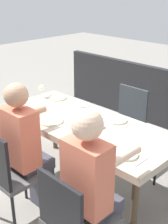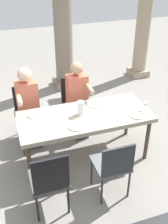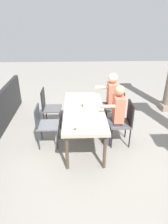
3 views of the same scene
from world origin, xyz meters
The scene contains 24 objects.
ground_plane centered at (0.00, 0.00, 0.00)m, with size 16.00×16.00×0.00m, color gray.
dining_table centered at (0.00, 0.00, 0.71)m, with size 1.94×0.83×0.78m.
chair_west_north centered at (-0.72, 0.84, 0.54)m, with size 0.44×0.44×0.92m.
chair_west_south centered at (-0.72, -0.84, 0.54)m, with size 0.44×0.44×0.95m.
chair_mid_north centered at (0.10, 0.84, 0.55)m, with size 0.44×0.44×0.95m.
chair_mid_south centered at (0.10, -0.83, 0.53)m, with size 0.44×0.44×0.90m.
diner_woman_green centered at (0.10, 0.63, 0.71)m, with size 0.35×0.49×1.32m.
diner_man_white centered at (-0.72, 0.64, 0.72)m, with size 0.35×0.50×1.33m.
stone_column_centre centered at (0.37, 2.55, 1.39)m, with size 0.51×0.51×2.83m.
stone_column_far centered at (2.31, 2.55, 1.48)m, with size 0.44×0.44×3.01m.
plate_0 centered at (-0.69, 0.22, 0.79)m, with size 0.20×0.20×0.02m.
fork_0 centered at (-0.84, 0.22, 0.78)m, with size 0.02×0.17×0.01m, color silver.
spoon_0 centered at (-0.54, 0.22, 0.78)m, with size 0.02×0.17×0.01m, color silver.
plate_1 centered at (-0.21, -0.25, 0.79)m, with size 0.21×0.21×0.02m.
fork_1 centered at (-0.36, -0.25, 0.78)m, with size 0.02×0.17×0.01m, color silver.
spoon_1 centered at (-0.06, -0.25, 0.78)m, with size 0.02×0.17×0.01m, color silver.
plate_2 centered at (0.24, 0.23, 0.79)m, with size 0.24×0.24×0.02m.
fork_2 centered at (0.09, 0.23, 0.78)m, with size 0.02×0.17×0.01m, color silver.
spoon_2 centered at (0.39, 0.23, 0.78)m, with size 0.02×0.17×0.01m, color silver.
plate_3 centered at (0.71, -0.25, 0.79)m, with size 0.21×0.21×0.02m.
wine_glass_3 centered at (0.88, -0.15, 0.89)m, with size 0.07×0.07×0.15m.
fork_3 centered at (0.56, -0.25, 0.78)m, with size 0.02×0.17×0.01m, color silver.
spoon_3 centered at (0.86, -0.25, 0.78)m, with size 0.02×0.17×0.01m, color silver.
water_pitcher centered at (-0.05, 0.04, 0.88)m, with size 0.10×0.10×0.21m.
Camera 2 is at (-1.06, -3.13, 2.89)m, focal length 43.55 mm.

